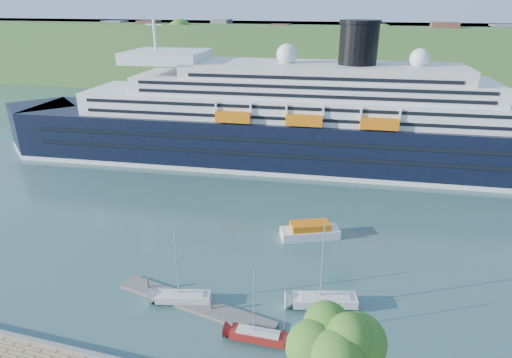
{
  "coord_description": "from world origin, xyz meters",
  "views": [
    {
      "loc": [
        15.66,
        -25.45,
        31.36
      ],
      "look_at": [
        0.2,
        30.0,
        7.59
      ],
      "focal_mm": 30.0,
      "sensor_mm": 36.0,
      "label": 1
    }
  ],
  "objects": [
    {
      "name": "tender_launch",
      "position": [
        8.65,
        28.59,
        1.16
      ],
      "size": [
        8.88,
        6.0,
        2.33
      ],
      "primitive_type": null,
      "rotation": [
        0.0,
        0.0,
        0.41
      ],
      "color": "orange",
      "rests_on": "ground"
    },
    {
      "name": "far_hillside",
      "position": [
        0.0,
        145.0,
        12.0
      ],
      "size": [
        400.0,
        50.0,
        24.0
      ],
      "primitive_type": "cube",
      "color": "#355C24",
      "rests_on": "ground"
    },
    {
      "name": "cruise_ship",
      "position": [
        -1.6,
        58.67,
        14.31
      ],
      "size": [
        128.56,
        29.82,
        28.61
      ],
      "primitive_type": null,
      "rotation": [
        0.0,
        0.0,
        0.09
      ],
      "color": "black",
      "rests_on": "ground"
    },
    {
      "name": "sailboat_white_far",
      "position": [
        12.63,
        13.61,
        5.03
      ],
      "size": [
        8.08,
        4.14,
        10.05
      ],
      "primitive_type": null,
      "rotation": [
        0.0,
        0.0,
        0.27
      ],
      "color": "silver",
      "rests_on": "ground"
    },
    {
      "name": "sailboat_white_near",
      "position": [
        -2.7,
        10.09,
        4.31
      ],
      "size": [
        6.93,
        3.43,
        8.62
      ],
      "primitive_type": null,
      "rotation": [
        0.0,
        0.0,
        0.25
      ],
      "color": "silver",
      "rests_on": "ground"
    },
    {
      "name": "floating_pontoon",
      "position": [
        -1.35,
        10.03,
        0.22
      ],
      "size": [
        19.57,
        5.8,
        0.43
      ],
      "primitive_type": null,
      "rotation": [
        0.0,
        0.0,
        -0.18
      ],
      "color": "slate",
      "rests_on": "ground"
    },
    {
      "name": "sailboat_red",
      "position": [
        6.94,
        6.63,
        4.0
      ],
      "size": [
        6.24,
        1.88,
        8.01
      ],
      "primitive_type": null,
      "rotation": [
        0.0,
        0.0,
        0.02
      ],
      "color": "maroon",
      "rests_on": "ground"
    }
  ]
}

